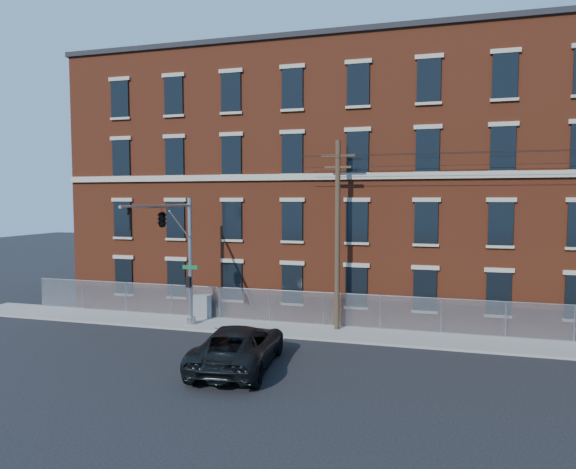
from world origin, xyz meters
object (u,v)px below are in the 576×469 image
(utility_pole_near, at_px, (337,232))
(utility_cabinet, at_px, (202,307))
(traffic_signal_mast, at_px, (169,232))
(pickup_truck, at_px, (239,346))

(utility_pole_near, bearing_deg, utility_cabinet, 177.14)
(traffic_signal_mast, relative_size, utility_cabinet, 5.22)
(pickup_truck, xyz_separation_m, utility_cabinet, (-5.04, 7.19, -0.10))
(pickup_truck, height_order, utility_cabinet, pickup_truck)
(utility_pole_near, relative_size, utility_cabinet, 7.46)
(traffic_signal_mast, bearing_deg, pickup_truck, -33.91)
(utility_cabinet, bearing_deg, utility_pole_near, -22.37)
(utility_pole_near, height_order, pickup_truck, utility_pole_near)
(utility_pole_near, xyz_separation_m, pickup_truck, (-2.98, -6.79, -4.45))
(pickup_truck, bearing_deg, utility_cabinet, -60.24)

